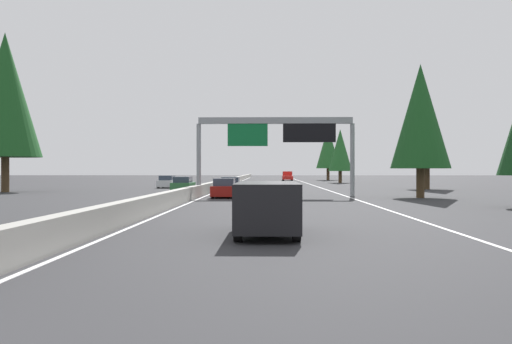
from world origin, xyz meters
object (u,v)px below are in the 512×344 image
object	(u,v)px
conifer_right_distant	(328,147)
conifer_right_far	(340,150)
sedan_distant_a	(231,186)
pickup_distant_b	(287,176)
oncoming_far	(183,185)
conifer_left_near	(5,95)
minivan_mid_right	(267,205)
sedan_far_right	(225,189)
oncoming_near	(167,182)
conifer_right_near	(420,116)
sign_gantry_overhead	(278,133)
conifer_right_mid	(427,129)

from	to	relation	value
conifer_right_distant	conifer_right_far	bearing A→B (deg)	178.30
sedan_distant_a	pickup_distant_b	size ratio (longest dim) A/B	0.79
oncoming_far	conifer_left_near	size ratio (longest dim) A/B	0.29
minivan_mid_right	sedan_far_right	distance (m)	24.01
sedan_far_right	oncoming_near	distance (m)	23.83
minivan_mid_right	conifer_left_near	size ratio (longest dim) A/B	0.33
oncoming_far	conifer_right_near	bearing A→B (deg)	61.61
pickup_distant_b	conifer_right_far	bearing A→B (deg)	-156.72
conifer_right_distant	oncoming_near	bearing A→B (deg)	153.91
sign_gantry_overhead	pickup_distant_b	xyz separation A→B (m)	(64.76, -3.17, -4.12)
sedan_far_right	conifer_left_near	xyz separation A→B (m)	(9.72, 21.77, 8.60)
minivan_mid_right	conifer_left_near	distance (m)	42.65
sign_gantry_overhead	conifer_right_distant	bearing A→B (deg)	-9.61
sedan_distant_a	oncoming_far	distance (m)	5.51
sedan_distant_a	sedan_far_right	bearing A→B (deg)	-179.66
minivan_mid_right	oncoming_far	bearing A→B (deg)	13.34
minivan_mid_right	conifer_left_near	bearing A→B (deg)	36.78
conifer_right_near	conifer_right_distant	world-z (taller)	conifer_right_distant
sedan_distant_a	conifer_left_near	bearing A→B (deg)	84.50
pickup_distant_b	conifer_left_near	bearing A→B (deg)	153.03
conifer_right_far	conifer_right_mid	bearing A→B (deg)	-169.98
sign_gantry_overhead	oncoming_near	size ratio (longest dim) A/B	2.88
conifer_right_distant	sign_gantry_overhead	bearing A→B (deg)	170.39
sedan_far_right	pickup_distant_b	xyz separation A→B (m)	(66.77, -7.26, 0.23)
oncoming_far	sedan_far_right	bearing A→B (deg)	24.93
conifer_right_far	sedan_far_right	bearing A→B (deg)	162.37
conifer_right_near	conifer_right_distant	bearing A→B (deg)	-0.93
conifer_right_mid	conifer_left_near	size ratio (longest dim) A/B	0.71
pickup_distant_b	conifer_right_mid	distance (m)	51.01
conifer_right_distant	conifer_left_near	distance (m)	73.24
sedan_far_right	pickup_distant_b	size ratio (longest dim) A/B	0.79
conifer_right_far	conifer_left_near	size ratio (longest dim) A/B	0.58
sedan_far_right	oncoming_far	world-z (taller)	same
conifer_right_near	conifer_right_mid	bearing A→B (deg)	-17.76
conifer_right_far	conifer_right_near	bearing A→B (deg)	179.45
sign_gantry_overhead	conifer_right_near	size ratio (longest dim) A/B	1.25
sign_gantry_overhead	minivan_mid_right	distance (m)	26.13
minivan_mid_right	conifer_right_near	size ratio (longest dim) A/B	0.49
sedan_far_right	sedan_distant_a	bearing A→B (deg)	0.34
sedan_distant_a	conifer_right_far	world-z (taller)	conifer_right_far
sedan_distant_a	oncoming_far	xyz separation A→B (m)	(2.74, 4.78, 0.00)
oncoming_near	conifer_right_far	distance (m)	35.50
conifer_right_far	sedan_distant_a	bearing A→B (deg)	159.25
conifer_right_mid	sedan_distant_a	bearing A→B (deg)	116.36
pickup_distant_b	oncoming_far	xyz separation A→B (m)	(-56.40, 12.08, -0.23)
minivan_mid_right	oncoming_far	xyz separation A→B (m)	(34.16, 8.10, -0.27)
sign_gantry_overhead	oncoming_near	distance (m)	24.25
oncoming_far	minivan_mid_right	bearing A→B (deg)	13.34
oncoming_near	sedan_distant_a	bearing A→B (deg)	30.25
sedan_far_right	pickup_distant_b	bearing A→B (deg)	-6.21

